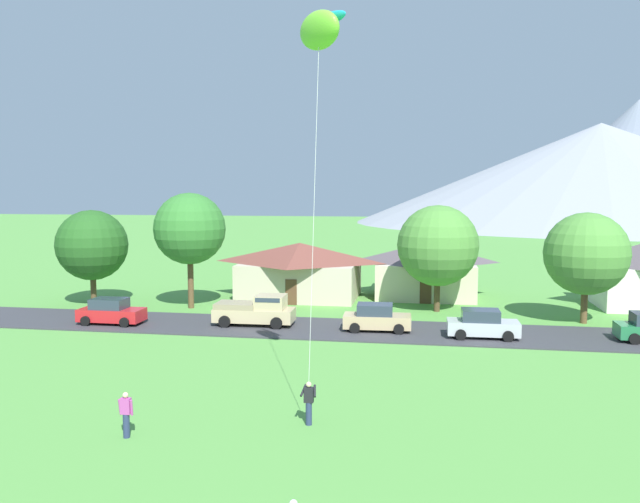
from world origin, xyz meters
The scene contains 15 objects.
road_strip centered at (0.00, 29.51, 0.04)m, with size 160.00×6.42×0.08m, color #38383D.
mountain_far_west_ridge centered at (48.01, 170.57, 13.24)m, with size 129.20×129.20×26.48m, color #8E939E.
mountain_far_east_ridge centered at (59.75, 179.57, 16.77)m, with size 71.48×71.48×33.54m, color slate.
house_leftmost centered at (3.13, 43.79, 2.32)m, with size 8.57×8.50×4.49m.
house_right_center centered at (-7.12, 40.97, 2.35)m, with size 10.15×7.37×4.55m.
tree_near_left centered at (-14.30, 35.07, 5.98)m, with size 5.35×5.35×8.67m.
tree_left_of_center centered at (13.59, 34.25, 4.67)m, with size 5.48×5.48×7.42m.
tree_center centered at (-22.27, 35.16, 4.63)m, with size 5.42×5.42×7.35m.
tree_right_of_center centered at (3.96, 36.82, 4.84)m, with size 5.90×5.90×7.79m.
parked_car_silver_mid_west centered at (6.53, 28.58, 0.87)m, with size 4.23×2.13×1.68m.
parked_car_tan_mid_east centered at (0.14, 29.38, 0.87)m, with size 4.28×2.24×1.68m.
parked_car_red_east_end centered at (-17.31, 28.50, 0.87)m, with size 4.21×2.09×1.68m.
pickup_truck_sand_west_side centered at (-7.73, 29.70, 1.06)m, with size 5.24×2.41×1.99m.
kite_flyer_with_kite centered at (-0.98, 14.72, 14.47)m, with size 2.44×3.18×15.76m.
watcher_person centered at (-7.35, 10.71, 0.88)m, with size 0.56×0.24×1.68m.
Camera 1 is at (3.24, -9.94, 8.89)m, focal length 35.71 mm.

